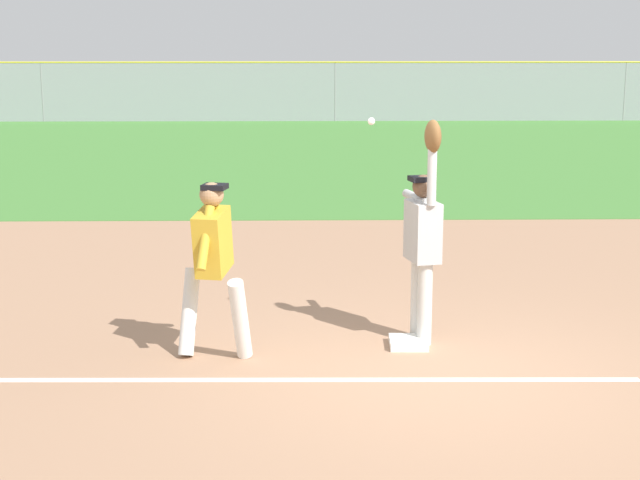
% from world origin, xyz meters
% --- Properties ---
extents(ground_plane, '(79.88, 79.88, 0.00)m').
position_xyz_m(ground_plane, '(0.00, 0.00, 0.00)').
color(ground_plane, tan).
extents(outfield_grass, '(42.25, 19.21, 0.01)m').
position_xyz_m(outfield_grass, '(0.00, 17.25, 0.01)').
color(outfield_grass, '#478438').
rests_on(outfield_grass, ground_plane).
extents(first_base, '(0.39, 0.39, 0.08)m').
position_xyz_m(first_base, '(-0.16, 0.88, 0.04)').
color(first_base, white).
rests_on(first_base, ground_plane).
extents(fielder, '(0.35, 0.89, 2.28)m').
position_xyz_m(fielder, '(-0.02, 1.03, 1.12)').
color(fielder, silver).
rests_on(fielder, ground_plane).
extents(runner, '(0.75, 0.84, 1.72)m').
position_xyz_m(runner, '(-2.08, 0.58, 1.00)').
color(runner, white).
rests_on(runner, ground_plane).
extents(baseball, '(0.07, 0.07, 0.07)m').
position_xyz_m(baseball, '(-0.55, 1.10, 2.24)').
color(baseball, white).
extents(outfield_fence, '(42.33, 0.08, 2.15)m').
position_xyz_m(outfield_fence, '(-0.00, 26.85, 1.07)').
color(outfield_fence, '#93999E').
rests_on(outfield_fence, ground_plane).
extents(parked_car_silver, '(4.48, 2.28, 1.25)m').
position_xyz_m(parked_car_silver, '(-10.98, 30.02, 0.67)').
color(parked_car_silver, '#B7B7BC').
rests_on(parked_car_silver, ground_plane).
extents(parked_car_black, '(4.57, 2.46, 1.25)m').
position_xyz_m(parked_car_black, '(-5.81, 29.85, 0.67)').
color(parked_car_black, black).
rests_on(parked_car_black, ground_plane).
extents(parked_car_green, '(4.58, 2.48, 1.25)m').
position_xyz_m(parked_car_green, '(-1.28, 29.48, 0.67)').
color(parked_car_green, '#1E6B33').
rests_on(parked_car_green, ground_plane).
extents(parked_car_tan, '(4.40, 2.12, 1.25)m').
position_xyz_m(parked_car_tan, '(3.79, 29.97, 0.67)').
color(parked_car_tan, tan).
rests_on(parked_car_tan, ground_plane).
extents(parked_car_blue, '(4.50, 2.31, 1.25)m').
position_xyz_m(parked_car_blue, '(8.92, 29.89, 0.67)').
color(parked_car_blue, '#23389E').
rests_on(parked_car_blue, ground_plane).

